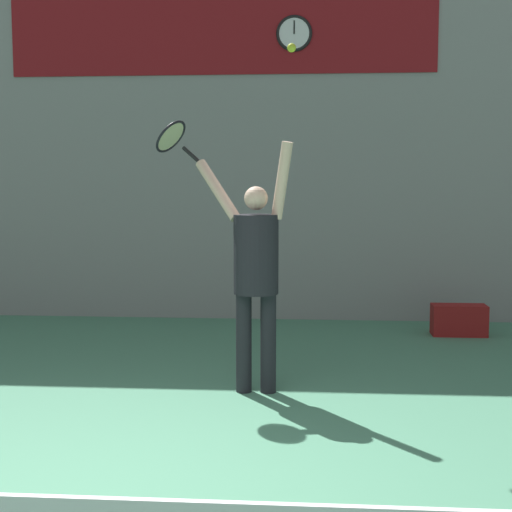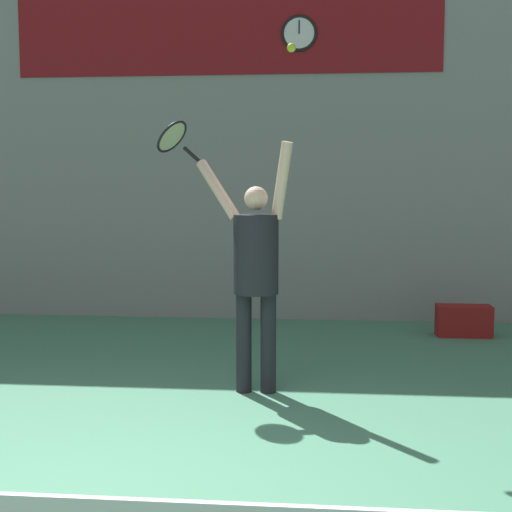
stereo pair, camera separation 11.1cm
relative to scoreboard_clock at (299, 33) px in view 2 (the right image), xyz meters
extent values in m
cube|color=gray|center=(-0.90, 0.08, -1.04)|extent=(18.00, 0.10, 5.00)
cube|color=maroon|center=(-0.90, 0.02, 0.00)|extent=(5.27, 0.02, 0.96)
cylinder|color=white|center=(0.00, 0.00, 0.00)|extent=(0.40, 0.02, 0.40)
torus|color=black|center=(0.00, 0.00, 0.00)|extent=(0.44, 0.04, 0.44)
cube|color=black|center=(0.00, -0.01, 0.07)|extent=(0.02, 0.01, 0.16)
cylinder|color=black|center=(-0.33, -3.16, -3.13)|extent=(0.13, 0.13, 0.83)
cylinder|color=black|center=(-0.13, -3.16, -3.13)|extent=(0.13, 0.13, 0.83)
cylinder|color=black|center=(-0.23, -3.16, -2.39)|extent=(0.37, 0.37, 0.65)
sphere|color=beige|center=(-0.23, -3.16, -1.94)|extent=(0.19, 0.19, 0.19)
cylinder|color=beige|center=(-0.02, -3.19, -1.79)|extent=(0.22, 0.20, 0.62)
cylinder|color=beige|center=(-0.56, -3.02, -1.87)|extent=(0.43, 0.38, 0.51)
cylinder|color=black|center=(-0.80, -2.86, -1.58)|extent=(0.19, 0.10, 0.16)
torus|color=black|center=(-0.99, -2.78, -1.42)|extent=(0.33, 0.40, 0.28)
cylinder|color=beige|center=(-0.99, -2.78, -1.42)|extent=(0.27, 0.34, 0.23)
sphere|color=#CCDB2D|center=(0.05, -3.21, -0.76)|extent=(0.07, 0.07, 0.07)
cube|color=maroon|center=(1.91, -0.78, -3.36)|extent=(0.61, 0.27, 0.35)
camera|label=1|loc=(0.20, -8.90, -1.82)|focal=50.00mm
camera|label=2|loc=(0.31, -8.89, -1.82)|focal=50.00mm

